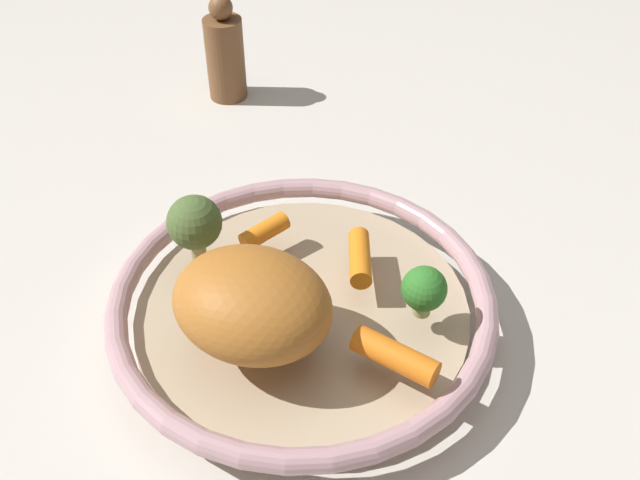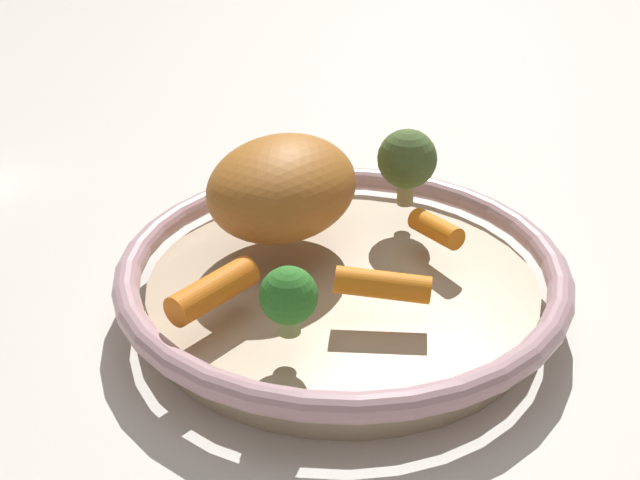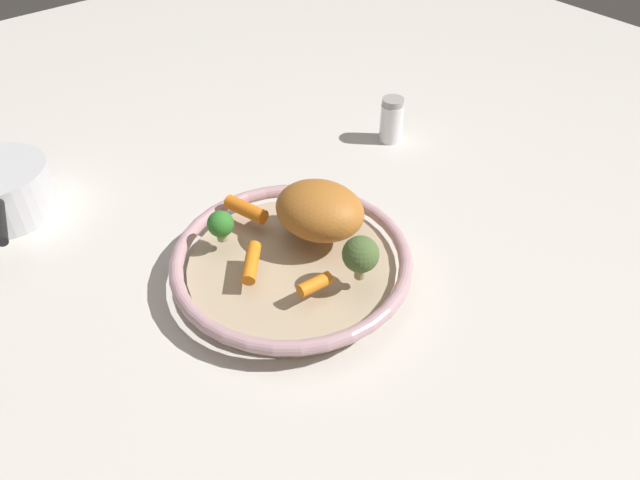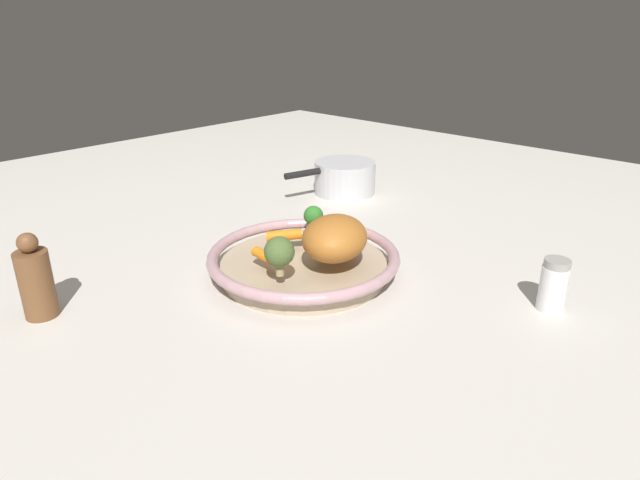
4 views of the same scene
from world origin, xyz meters
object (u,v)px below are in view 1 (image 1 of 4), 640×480
roast_chicken_piece (252,303)px  broccoli_floret_large (195,223)px  broccoli_floret_edge (424,290)px  pepper_mill (225,54)px  baby_carrot_back (265,231)px  serving_bowl (302,308)px  baby_carrot_near_rim (392,358)px  baby_carrot_left (360,257)px

roast_chicken_piece → broccoli_floret_large: size_ratio=2.00×
broccoli_floret_edge → pepper_mill: (0.14, 0.46, -0.01)m
baby_carrot_back → broccoli_floret_large: bearing=161.3°
broccoli_floret_large → serving_bowl: bearing=-66.8°
roast_chicken_piece → baby_carrot_back: (0.08, 0.09, -0.03)m
baby_carrot_near_rim → broccoli_floret_large: 0.21m
baby_carrot_back → pepper_mill: 0.35m
broccoli_floret_large → broccoli_floret_edge: bearing=-61.6°
roast_chicken_piece → broccoli_floret_large: 0.11m
serving_bowl → roast_chicken_piece: roast_chicken_piece is taller
baby_carrot_near_rim → baby_carrot_left: bearing=57.6°
roast_chicken_piece → pepper_mill: 0.47m
broccoli_floret_large → pepper_mill: pepper_mill is taller
broccoli_floret_large → baby_carrot_near_rim: bearing=-79.7°
baby_carrot_back → baby_carrot_near_rim: baby_carrot_near_rim is taller
baby_carrot_left → baby_carrot_near_rim: same height
baby_carrot_left → baby_carrot_near_rim: (-0.06, -0.10, 0.00)m
baby_carrot_near_rim → pepper_mill: 0.53m
baby_carrot_left → roast_chicken_piece: bearing=-179.0°
broccoli_floret_edge → roast_chicken_piece: bearing=148.3°
serving_bowl → baby_carrot_left: size_ratio=5.18×
broccoli_floret_edge → broccoli_floret_large: broccoli_floret_large is taller
baby_carrot_left → baby_carrot_near_rim: 0.12m
roast_chicken_piece → baby_carrot_left: roast_chicken_piece is taller
pepper_mill → roast_chicken_piece: bearing=-123.6°
baby_carrot_back → broccoli_floret_edge: (0.04, -0.16, 0.02)m
baby_carrot_left → broccoli_floret_large: broccoli_floret_large is taller
baby_carrot_near_rim → broccoli_floret_edge: bearing=21.0°
serving_bowl → broccoli_floret_large: (-0.04, 0.10, 0.06)m
pepper_mill → serving_bowl: bearing=-117.6°
broccoli_floret_edge → baby_carrot_left: bearing=88.5°
serving_bowl → pepper_mill: 0.43m
serving_bowl → baby_carrot_left: bearing=-9.9°
baby_carrot_back → baby_carrot_near_rim: size_ratio=0.69×
roast_chicken_piece → broccoli_floret_large: (0.02, 0.11, 0.00)m
baby_carrot_back → broccoli_floret_large: broccoli_floret_large is taller
baby_carrot_near_rim → broccoli_floret_edge: broccoli_floret_edge is taller
serving_bowl → baby_carrot_left: baby_carrot_left is taller
baby_carrot_left → baby_carrot_back: size_ratio=1.38×
baby_carrot_left → broccoli_floret_edge: 0.08m
broccoli_floret_large → baby_carrot_back: bearing=-18.7°
roast_chicken_piece → broccoli_floret_edge: (0.12, -0.07, -0.01)m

